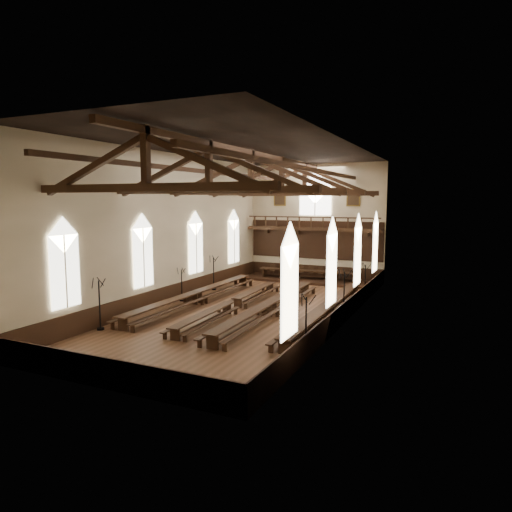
# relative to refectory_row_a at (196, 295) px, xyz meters

# --- Properties ---
(ground) EXTENTS (26.00, 26.00, 0.00)m
(ground) POSITION_rel_refectory_row_a_xyz_m (4.30, -0.32, -0.59)
(ground) COLOR brown
(ground) RESTS_ON ground
(room_walls) EXTENTS (26.00, 26.00, 26.00)m
(room_walls) POSITION_rel_refectory_row_a_xyz_m (4.30, -0.32, 5.87)
(room_walls) COLOR beige
(room_walls) RESTS_ON ground
(wainscot_band) EXTENTS (12.00, 26.00, 1.20)m
(wainscot_band) POSITION_rel_refectory_row_a_xyz_m (4.30, -0.32, 0.01)
(wainscot_band) COLOR black
(wainscot_band) RESTS_ON ground
(side_windows) EXTENTS (11.85, 19.80, 4.50)m
(side_windows) POSITION_rel_refectory_row_a_xyz_m (4.30, -0.32, 3.15)
(side_windows) COLOR white
(side_windows) RESTS_ON room_walls
(end_window) EXTENTS (2.80, 0.12, 3.80)m
(end_window) POSITION_rel_refectory_row_a_xyz_m (4.30, 12.58, 6.63)
(end_window) COLOR white
(end_window) RESTS_ON room_walls
(minstrels_gallery) EXTENTS (11.80, 1.24, 3.70)m
(minstrels_gallery) POSITION_rel_refectory_row_a_xyz_m (4.30, 12.34, 3.31)
(minstrels_gallery) COLOR #361E11
(minstrels_gallery) RESTS_ON room_walls
(portraits) EXTENTS (7.75, 0.09, 1.45)m
(portraits) POSITION_rel_refectory_row_a_xyz_m (4.30, 12.58, 6.51)
(portraits) COLOR brown
(portraits) RESTS_ON room_walls
(roof_trusses) EXTENTS (11.70, 25.70, 2.80)m
(roof_trusses) POSITION_rel_refectory_row_a_xyz_m (4.30, -0.32, 7.62)
(roof_trusses) COLOR #361E11
(roof_trusses) RESTS_ON room_walls
(refectory_row_a) EXTENTS (1.65, 15.00, 0.81)m
(refectory_row_a) POSITION_rel_refectory_row_a_xyz_m (0.00, 0.00, 0.00)
(refectory_row_a) COLOR #361E11
(refectory_row_a) RESTS_ON ground
(refectory_row_b) EXTENTS (1.66, 13.90, 0.69)m
(refectory_row_b) POSITION_rel_refectory_row_a_xyz_m (3.19, -0.76, -0.09)
(refectory_row_b) COLOR #361E11
(refectory_row_b) RESTS_ON ground
(refectory_row_c) EXTENTS (1.76, 14.86, 0.80)m
(refectory_row_c) POSITION_rel_refectory_row_a_xyz_m (5.68, -0.71, -0.01)
(refectory_row_c) COLOR #361E11
(refectory_row_c) RESTS_ON ground
(refectory_row_d) EXTENTS (1.71, 14.99, 0.81)m
(refectory_row_d) POSITION_rel_refectory_row_a_xyz_m (9.09, 0.09, -0.00)
(refectory_row_d) COLOR #361E11
(refectory_row_d) RESTS_ON ground
(dais) EXTENTS (11.40, 3.00, 0.20)m
(dais) POSITION_rel_refectory_row_a_xyz_m (4.20, 11.08, -0.49)
(dais) COLOR black
(dais) RESTS_ON ground
(high_table) EXTENTS (8.48, 1.59, 0.79)m
(high_table) POSITION_rel_refectory_row_a_xyz_m (4.20, 11.08, 0.27)
(high_table) COLOR #361E11
(high_table) RESTS_ON dais
(high_chairs) EXTENTS (7.67, 0.47, 0.97)m
(high_chairs) POSITION_rel_refectory_row_a_xyz_m (4.20, 11.90, 0.14)
(high_chairs) COLOR #361E11
(high_chairs) RESTS_ON dais
(candelabrum_left_near) EXTENTS (0.77, 0.87, 2.83)m
(candelabrum_left_near) POSITION_rel_refectory_row_a_xyz_m (-1.25, -7.47, 0.27)
(candelabrum_left_near) COLOR black
(candelabrum_left_near) RESTS_ON ground
(candelabrum_left_mid) EXTENTS (0.70, 0.66, 2.32)m
(candelabrum_left_mid) POSITION_rel_refectory_row_a_xyz_m (-1.25, 0.25, 0.11)
(candelabrum_left_mid) COLOR black
(candelabrum_left_mid) RESTS_ON ground
(candelabrum_left_far) EXTENTS (0.75, 0.82, 2.68)m
(candelabrum_left_far) POSITION_rel_refectory_row_a_xyz_m (-1.25, 4.60, 0.22)
(candelabrum_left_far) COLOR black
(candelabrum_left_far) RESTS_ON ground
(candelabrum_right_near) EXTENTS (0.75, 0.82, 2.69)m
(candelabrum_right_near) POSITION_rel_refectory_row_a_xyz_m (9.85, -6.22, 0.22)
(candelabrum_right_near) COLOR black
(candelabrum_right_near) RESTS_ON ground
(candelabrum_right_mid) EXTENTS (0.84, 0.85, 2.86)m
(candelabrum_right_mid) POSITION_rel_refectory_row_a_xyz_m (9.85, 0.85, 0.28)
(candelabrum_right_mid) COLOR black
(candelabrum_right_mid) RESTS_ON ground
(candelabrum_right_far) EXTENTS (0.65, 0.75, 2.44)m
(candelabrum_right_far) POSITION_rel_refectory_row_a_xyz_m (9.85, 7.07, 0.15)
(candelabrum_right_far) COLOR black
(candelabrum_right_far) RESTS_ON ground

